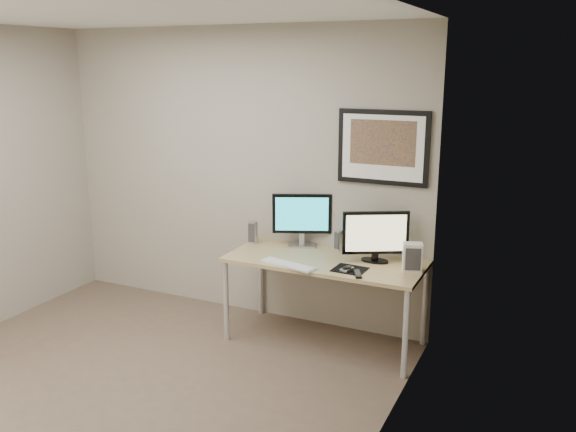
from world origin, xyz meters
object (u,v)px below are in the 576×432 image
monitor_large (302,217)px  monitor_tv (376,235)px  keyboard (288,265)px  framed_art (383,147)px  speaker_right (340,240)px  fan_unit (412,257)px  desk (325,267)px  speaker_left (253,232)px

monitor_large → monitor_tv: monitor_large is taller
keyboard → framed_art: bearing=60.1°
framed_art → speaker_right: size_ratio=4.28×
framed_art → fan_unit: 0.92m
desk → speaker_left: 0.79m
monitor_large → speaker_right: size_ratio=2.73×
desk → keyboard: (-0.21, -0.28, 0.07)m
framed_art → speaker_left: 1.37m
speaker_right → desk: bearing=-68.9°
monitor_large → speaker_right: bearing=-17.9°
monitor_large → speaker_right: monitor_large is taller
keyboard → speaker_right: bearing=80.9°
desk → framed_art: size_ratio=2.13×
desk → speaker_right: bearing=86.7°
framed_art → speaker_left: framed_art is taller
fan_unit → keyboard: bearing=178.3°
speaker_right → fan_unit: fan_unit is taller
monitor_tv → speaker_left: monitor_tv is taller
monitor_large → speaker_left: monitor_large is taller
speaker_right → keyboard: speaker_right is taller
desk → speaker_right: size_ratio=9.13×
monitor_tv → speaker_left: 1.14m
speaker_right → fan_unit: 0.74m
desk → monitor_tv: (0.38, 0.10, 0.29)m
monitor_large → desk: bearing=-61.4°
framed_art → speaker_right: bearing=-172.1°
monitor_tv → speaker_right: 0.43m
framed_art → keyboard: bearing=-132.5°
speaker_left → framed_art: bearing=6.5°
speaker_right → fan_unit: size_ratio=0.79×
desk → monitor_tv: monitor_tv is taller
desk → fan_unit: fan_unit is taller
speaker_right → keyboard: bearing=-87.3°
framed_art → fan_unit: framed_art is taller
framed_art → fan_unit: (0.36, -0.32, -0.78)m
monitor_large → keyboard: size_ratio=0.99×
speaker_left → keyboard: 0.71m
speaker_right → keyboard: size_ratio=0.36×
monitor_large → monitor_tv: size_ratio=0.99×
monitor_large → fan_unit: size_ratio=2.16×
framed_art → keyboard: size_ratio=1.55×
desk → fan_unit: size_ratio=7.23×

